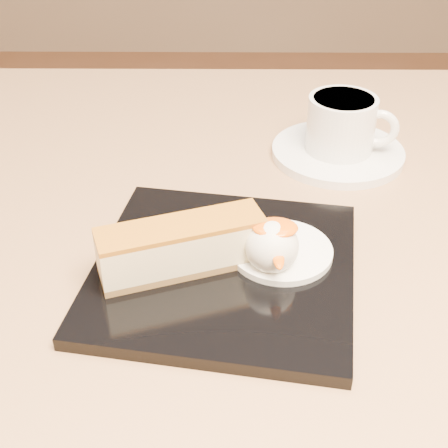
{
  "coord_description": "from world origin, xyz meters",
  "views": [
    {
      "loc": [
        0.04,
        -0.5,
        1.07
      ],
      "look_at": [
        0.04,
        -0.06,
        0.76
      ],
      "focal_mm": 50.0,
      "sensor_mm": 36.0,
      "label": 1
    }
  ],
  "objects_px": {
    "table": "(192,334)",
    "ice_cream_scoop": "(272,246)",
    "saucer": "(338,152)",
    "cheesecake": "(182,247)",
    "dessert_plate": "(224,269)",
    "coffee_cup": "(343,123)"
  },
  "relations": [
    {
      "from": "dessert_plate",
      "to": "saucer",
      "type": "bearing_deg",
      "value": 59.04
    },
    {
      "from": "ice_cream_scoop",
      "to": "saucer",
      "type": "height_order",
      "value": "ice_cream_scoop"
    },
    {
      "from": "dessert_plate",
      "to": "ice_cream_scoop",
      "type": "xyz_separation_m",
      "value": [
        0.04,
        -0.01,
        0.03
      ]
    },
    {
      "from": "ice_cream_scoop",
      "to": "saucer",
      "type": "relative_size",
      "value": 0.3
    },
    {
      "from": "coffee_cup",
      "to": "table",
      "type": "bearing_deg",
      "value": -127.49
    },
    {
      "from": "table",
      "to": "saucer",
      "type": "xyz_separation_m",
      "value": [
        0.16,
        0.13,
        0.16
      ]
    },
    {
      "from": "table",
      "to": "ice_cream_scoop",
      "type": "height_order",
      "value": "ice_cream_scoop"
    },
    {
      "from": "cheesecake",
      "to": "coffee_cup",
      "type": "relative_size",
      "value": 1.42
    },
    {
      "from": "cheesecake",
      "to": "coffee_cup",
      "type": "bearing_deg",
      "value": 33.64
    },
    {
      "from": "ice_cream_scoop",
      "to": "coffee_cup",
      "type": "distance_m",
      "value": 0.24
    },
    {
      "from": "cheesecake",
      "to": "saucer",
      "type": "distance_m",
      "value": 0.27
    },
    {
      "from": "dessert_plate",
      "to": "cheesecake",
      "type": "relative_size",
      "value": 1.54
    },
    {
      "from": "dessert_plate",
      "to": "saucer",
      "type": "distance_m",
      "value": 0.25
    },
    {
      "from": "table",
      "to": "cheesecake",
      "type": "height_order",
      "value": "cheesecake"
    },
    {
      "from": "table",
      "to": "ice_cream_scoop",
      "type": "distance_m",
      "value": 0.22
    },
    {
      "from": "saucer",
      "to": "coffee_cup",
      "type": "xyz_separation_m",
      "value": [
        0.0,
        -0.0,
        0.04
      ]
    },
    {
      "from": "saucer",
      "to": "coffee_cup",
      "type": "relative_size",
      "value": 1.49
    },
    {
      "from": "table",
      "to": "saucer",
      "type": "distance_m",
      "value": 0.26
    },
    {
      "from": "cheesecake",
      "to": "ice_cream_scoop",
      "type": "height_order",
      "value": "same"
    },
    {
      "from": "cheesecake",
      "to": "saucer",
      "type": "height_order",
      "value": "cheesecake"
    },
    {
      "from": "dessert_plate",
      "to": "coffee_cup",
      "type": "bearing_deg",
      "value": 58.61
    },
    {
      "from": "dessert_plate",
      "to": "saucer",
      "type": "height_order",
      "value": "dessert_plate"
    }
  ]
}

